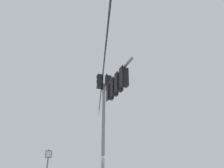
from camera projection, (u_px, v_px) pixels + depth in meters
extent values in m
cylinder|color=gray|center=(103.00, 139.00, 11.56)|extent=(0.20, 0.20, 6.79)
cylinder|color=gray|center=(116.00, 77.00, 10.82)|extent=(3.86, 2.05, 0.14)
cube|color=black|center=(109.00, 83.00, 12.98)|extent=(0.40, 0.40, 0.90)
cube|color=black|center=(106.00, 82.00, 12.93)|extent=(0.41, 0.23, 1.04)
cylinder|color=#360503|center=(111.00, 79.00, 13.15)|extent=(0.19, 0.12, 0.20)
cylinder|color=#3C2703|center=(111.00, 83.00, 13.03)|extent=(0.19, 0.12, 0.20)
cylinder|color=green|center=(111.00, 87.00, 12.92)|extent=(0.19, 0.12, 0.20)
cube|color=black|center=(99.00, 81.00, 12.80)|extent=(0.40, 0.40, 0.90)
cube|color=black|center=(102.00, 82.00, 12.85)|extent=(0.41, 0.23, 1.04)
cylinder|color=#360503|center=(97.00, 77.00, 12.87)|extent=(0.19, 0.12, 0.20)
cylinder|color=#3C2703|center=(97.00, 81.00, 12.75)|extent=(0.19, 0.12, 0.20)
cylinder|color=green|center=(97.00, 86.00, 12.64)|extent=(0.19, 0.12, 0.20)
cube|color=black|center=(110.00, 92.00, 11.35)|extent=(0.40, 0.40, 0.90)
cube|color=black|center=(108.00, 91.00, 11.30)|extent=(0.42, 0.22, 1.04)
cylinder|color=#360503|center=(113.00, 87.00, 11.50)|extent=(0.19, 0.11, 0.20)
cylinder|color=#3C2703|center=(113.00, 92.00, 11.39)|extent=(0.19, 0.11, 0.20)
cylinder|color=green|center=(113.00, 97.00, 11.28)|extent=(0.19, 0.11, 0.20)
cube|color=black|center=(115.00, 88.00, 10.74)|extent=(0.41, 0.41, 0.90)
cube|color=black|center=(112.00, 87.00, 10.68)|extent=(0.40, 0.25, 1.04)
cylinder|color=#360503|center=(117.00, 83.00, 10.91)|extent=(0.19, 0.12, 0.20)
cylinder|color=#3C2703|center=(118.00, 88.00, 10.80)|extent=(0.19, 0.12, 0.20)
cylinder|color=green|center=(118.00, 93.00, 10.69)|extent=(0.19, 0.12, 0.20)
cube|color=black|center=(119.00, 83.00, 10.14)|extent=(0.40, 0.40, 0.90)
cube|color=black|center=(116.00, 82.00, 10.09)|extent=(0.42, 0.22, 1.04)
cylinder|color=#360503|center=(122.00, 78.00, 10.30)|extent=(0.19, 0.11, 0.20)
cylinder|color=#3C2703|center=(122.00, 83.00, 10.18)|extent=(0.19, 0.11, 0.20)
cylinder|color=green|center=(123.00, 89.00, 10.07)|extent=(0.19, 0.11, 0.20)
cube|color=black|center=(125.00, 77.00, 9.53)|extent=(0.40, 0.40, 0.90)
cube|color=black|center=(121.00, 77.00, 9.48)|extent=(0.41, 0.24, 1.04)
cylinder|color=#360503|center=(128.00, 72.00, 9.70)|extent=(0.19, 0.12, 0.20)
cylinder|color=#3C2703|center=(128.00, 78.00, 9.58)|extent=(0.19, 0.12, 0.20)
cylinder|color=green|center=(128.00, 84.00, 9.47)|extent=(0.19, 0.12, 0.20)
cube|color=#0C7238|center=(49.00, 154.00, 9.85)|extent=(0.17, 0.28, 0.33)
cube|color=white|center=(49.00, 154.00, 9.84)|extent=(0.12, 0.22, 0.27)
cylinder|color=black|center=(103.00, 72.00, 14.44)|extent=(25.20, 5.80, 0.35)
cylinder|color=black|center=(104.00, 69.00, 14.55)|extent=(25.20, 5.80, 0.35)
cylinder|color=black|center=(104.00, 64.00, 14.70)|extent=(25.20, 5.80, 0.35)
cylinder|color=black|center=(104.00, 61.00, 14.78)|extent=(25.20, 5.80, 0.35)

